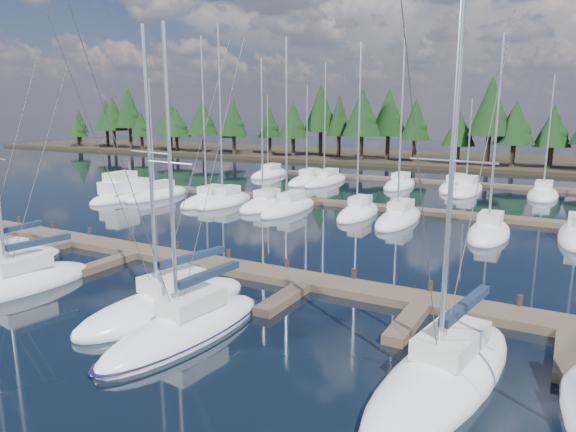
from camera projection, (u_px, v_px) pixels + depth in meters
The scene contains 11 objects.
ground at pixel (310, 228), 40.21m from camera, with size 260.00×260.00×0.00m, color black.
far_shore at pixel (460, 160), 91.59m from camera, with size 220.00×30.00×0.60m, color black.
main_dock at pixel (212, 268), 29.33m from camera, with size 44.00×6.13×0.90m.
back_docks at pixel (389, 191), 56.96m from camera, with size 50.00×21.80×0.40m.
front_sailboat_2 at pixel (17, 284), 26.30m from camera, with size 3.92×8.41×12.33m.
front_sailboat_3 at pixel (167, 305), 23.46m from camera, with size 4.84×9.42×13.25m.
front_sailboat_4 at pixel (186, 329), 20.88m from camera, with size 3.52×9.12×12.94m.
front_sailboat_5 at pixel (444, 374), 17.35m from camera, with size 4.61×10.40×13.69m.
back_sailboat_rows at pixel (380, 197), 52.77m from camera, with size 45.25×32.45×17.65m.
motor_yacht_left at pixel (124, 194), 53.43m from camera, with size 3.77×9.52×4.66m.
tree_line at pixel (455, 120), 81.37m from camera, with size 187.85×11.85×13.72m.
Camera 1 is at (17.42, -5.16, 9.03)m, focal length 32.00 mm.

